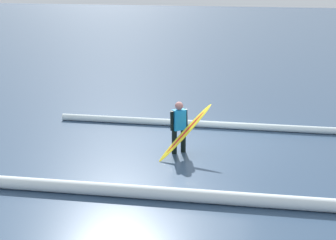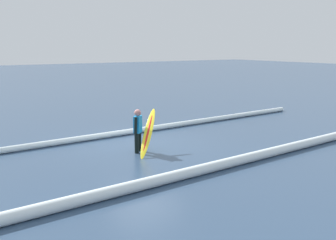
{
  "view_description": "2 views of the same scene",
  "coord_description": "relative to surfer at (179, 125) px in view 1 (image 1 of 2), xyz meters",
  "views": [
    {
      "loc": [
        -2.07,
        13.61,
        4.69
      ],
      "look_at": [
        0.64,
        2.3,
        1.33
      ],
      "focal_mm": 54.57,
      "sensor_mm": 36.0,
      "label": 1
    },
    {
      "loc": [
        6.97,
        12.04,
        3.46
      ],
      "look_at": [
        0.26,
        1.98,
        1.2
      ],
      "focal_mm": 42.96,
      "sensor_mm": 36.0,
      "label": 2
    }
  ],
  "objects": [
    {
      "name": "ground_plane",
      "position": [
        -0.68,
        -0.84,
        -0.79
      ],
      "size": [
        124.54,
        124.54,
        0.0
      ],
      "primitive_type": "plane",
      "color": "#324966"
    },
    {
      "name": "wave_crest_foreground",
      "position": [
        -3.03,
        -2.62,
        -0.68
      ],
      "size": [
        14.91,
        0.99,
        0.22
      ],
      "primitive_type": "cylinder",
      "rotation": [
        0.0,
        1.57,
        0.05
      ],
      "color": "white",
      "rests_on": "ground_plane"
    },
    {
      "name": "wave_crest_midground",
      "position": [
        -1.37,
        2.94,
        -0.64
      ],
      "size": [
        20.6,
        1.65,
        0.29
      ],
      "primitive_type": "cylinder",
      "rotation": [
        0.0,
        1.57,
        0.07
      ],
      "color": "white",
      "rests_on": "ground_plane"
    },
    {
      "name": "surfboard",
      "position": [
        -0.23,
        0.25,
        -0.12
      ],
      "size": [
        1.35,
        1.34,
        1.35
      ],
      "color": "yellow",
      "rests_on": "ground_plane"
    },
    {
      "name": "surfer",
      "position": [
        0.0,
        0.0,
        0.0
      ],
      "size": [
        0.41,
        0.44,
        1.42
      ],
      "rotation": [
        0.0,
        0.0,
        0.74
      ],
      "color": "black",
      "rests_on": "ground_plane"
    }
  ]
}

